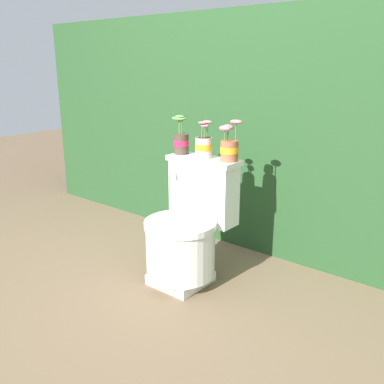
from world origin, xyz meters
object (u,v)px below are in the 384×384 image
toilet (187,231)px  potted_plant_middle (229,146)px  potted_plant_left (181,139)px  potted_plant_midleft (204,145)px

toilet → potted_plant_middle: (0.17, 0.17, 0.50)m
potted_plant_left → potted_plant_midleft: size_ratio=1.09×
toilet → potted_plant_middle: potted_plant_middle is taller
toilet → potted_plant_left: size_ratio=3.09×
potted_plant_left → potted_plant_midleft: (0.18, -0.01, -0.02)m
toilet → potted_plant_midleft: size_ratio=3.35×
toilet → potted_plant_left: (-0.18, 0.15, 0.51)m
potted_plant_middle → toilet: bearing=-135.0°
potted_plant_middle → potted_plant_left: bearing=-177.8°
potted_plant_left → potted_plant_middle: potted_plant_middle is taller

